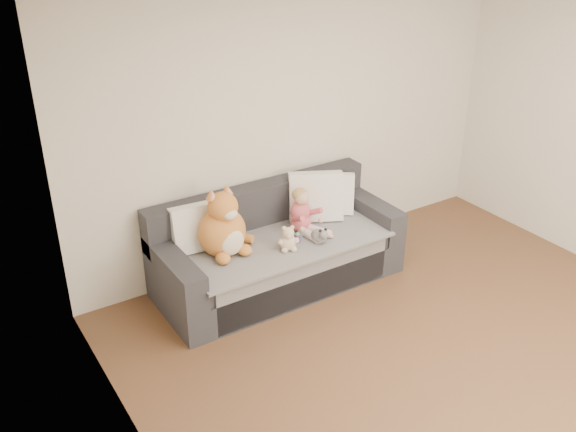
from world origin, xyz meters
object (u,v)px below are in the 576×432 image
object	(u,v)px
sofa	(277,252)
toddler	(303,214)
sippy_cup	(297,237)
plush_cat	(224,228)
teddy_bear	(288,240)

from	to	relation	value
sofa	toddler	world-z (taller)	toddler
sippy_cup	plush_cat	bearing A→B (deg)	163.62
sofa	teddy_bear	size ratio (longest dim) A/B	9.39
toddler	sippy_cup	bearing A→B (deg)	-149.48
plush_cat	sippy_cup	world-z (taller)	plush_cat
sippy_cup	teddy_bear	bearing A→B (deg)	-152.67
sofa	toddler	distance (m)	0.42
toddler	sippy_cup	world-z (taller)	toddler
toddler	teddy_bear	size ratio (longest dim) A/B	1.81
plush_cat	teddy_bear	xyz separation A→B (m)	(0.48, -0.25, -0.14)
plush_cat	sippy_cup	xyz separation A→B (m)	(0.62, -0.18, -0.18)
teddy_bear	sippy_cup	size ratio (longest dim) A/B	2.25
toddler	teddy_bear	distance (m)	0.38
sofa	plush_cat	bearing A→B (deg)	-178.13
sofa	toddler	bearing A→B (deg)	-11.87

